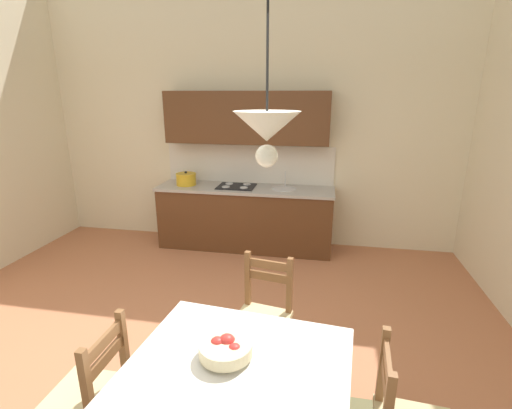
% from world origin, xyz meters
% --- Properties ---
extents(ground_plane, '(6.49, 6.03, 0.10)m').
position_xyz_m(ground_plane, '(0.00, 0.00, -0.05)').
color(ground_plane, '#B7704C').
extents(wall_back, '(6.49, 0.12, 4.03)m').
position_xyz_m(wall_back, '(0.00, 2.78, 2.01)').
color(wall_back, beige).
rests_on(wall_back, ground_plane).
extents(kitchen_cabinetry, '(2.49, 0.63, 2.20)m').
position_xyz_m(kitchen_cabinetry, '(-0.01, 2.44, 0.86)').
color(kitchen_cabinetry, '#56331C').
rests_on(kitchen_cabinetry, ground_plane).
extents(dining_table, '(1.29, 1.15, 0.75)m').
position_xyz_m(dining_table, '(0.67, -0.93, 0.62)').
color(dining_table, '#56331C').
rests_on(dining_table, ground_plane).
extents(dining_chair_tv_side, '(0.42, 0.42, 0.93)m').
position_xyz_m(dining_chair_tv_side, '(-0.22, -0.98, 0.44)').
color(dining_chair_tv_side, '#D1BC89').
rests_on(dining_chair_tv_side, ground_plane).
extents(dining_chair_kitchen_side, '(0.49, 0.49, 0.93)m').
position_xyz_m(dining_chair_kitchen_side, '(0.65, 0.01, 0.44)').
color(dining_chair_kitchen_side, '#D1BC89').
rests_on(dining_chair_kitchen_side, ground_plane).
extents(fruit_bowl, '(0.30, 0.30, 0.12)m').
position_xyz_m(fruit_bowl, '(0.59, -0.86, 0.81)').
color(fruit_bowl, beige).
rests_on(fruit_bowl, dining_table).
extents(pendant_lamp, '(0.32, 0.32, 0.80)m').
position_xyz_m(pendant_lamp, '(0.80, -0.79, 2.01)').
color(pendant_lamp, black).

